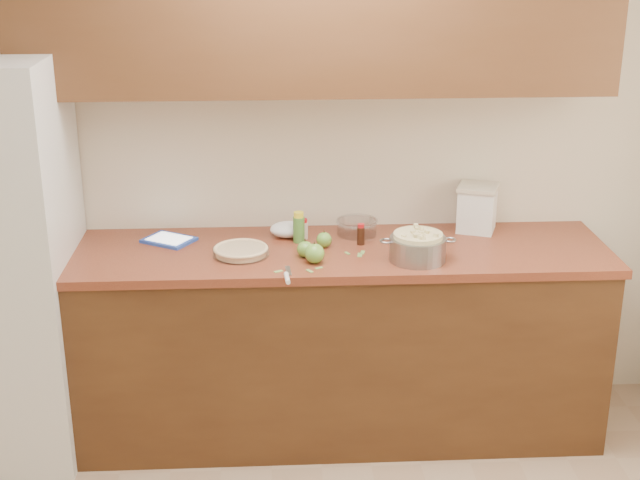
{
  "coord_description": "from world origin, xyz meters",
  "views": [
    {
      "loc": [
        -0.19,
        -2.28,
        2.32
      ],
      "look_at": [
        0.01,
        1.43,
        0.98
      ],
      "focal_mm": 50.0,
      "sensor_mm": 36.0,
      "label": 1
    }
  ],
  "objects": [
    {
      "name": "cinnamon_shaker",
      "position": [
        -0.06,
        1.61,
        0.97
      ],
      "size": [
        0.04,
        0.04,
        0.1
      ],
      "rotation": [
        0.0,
        0.0,
        0.31
      ],
      "color": "beige",
      "rests_on": "counter_run"
    },
    {
      "name": "counter_run",
      "position": [
        0.0,
        1.48,
        0.46
      ],
      "size": [
        2.64,
        0.68,
        0.92
      ],
      "color": "#4D2D15",
      "rests_on": "ground"
    },
    {
      "name": "upper_cabinets",
      "position": [
        0.0,
        1.63,
        1.95
      ],
      "size": [
        2.6,
        0.34,
        0.7
      ],
      "primitive_type": "cube",
      "color": "#533019",
      "rests_on": "room_shell"
    },
    {
      "name": "paring_knife",
      "position": [
        -0.14,
        1.12,
        0.93
      ],
      "size": [
        0.03,
        0.21,
        0.02
      ],
      "rotation": [
        0.0,
        0.0,
        0.07
      ],
      "color": "gray",
      "rests_on": "counter_run"
    },
    {
      "name": "peel_e",
      "position": [
        0.13,
        1.41,
        0.92
      ],
      "size": [
        0.03,
        0.04,
        0.0
      ],
      "primitive_type": "cube",
      "rotation": [
        0.0,
        0.0,
        -1.13
      ],
      "color": "#85B658",
      "rests_on": "counter_run"
    },
    {
      "name": "flour_canister",
      "position": [
        0.77,
        1.69,
        1.03
      ],
      "size": [
        0.23,
        0.23,
        0.22
      ],
      "rotation": [
        0.0,
        0.0,
        -0.36
      ],
      "color": "white",
      "rests_on": "counter_run"
    },
    {
      "name": "vanilla_bottle",
      "position": [
        0.2,
        1.52,
        0.97
      ],
      "size": [
        0.03,
        0.03,
        0.1
      ],
      "rotation": [
        0.0,
        0.0,
        -0.19
      ],
      "color": "black",
      "rests_on": "counter_run"
    },
    {
      "name": "peel_c",
      "position": [
        -0.01,
        1.24,
        0.92
      ],
      "size": [
        0.04,
        0.03,
        0.0
      ],
      "primitive_type": "cube",
      "rotation": [
        0.0,
        0.0,
        0.46
      ],
      "color": "#85B658",
      "rests_on": "counter_run"
    },
    {
      "name": "colander",
      "position": [
        0.43,
        1.31,
        0.98
      ],
      "size": [
        0.33,
        0.25,
        0.12
      ],
      "rotation": [
        0.0,
        0.0,
        -0.32
      ],
      "color": "gray",
      "rests_on": "counter_run"
    },
    {
      "name": "peel_b",
      "position": [
        -0.05,
        1.2,
        0.92
      ],
      "size": [
        0.03,
        0.04,
        0.0
      ],
      "primitive_type": "cube",
      "rotation": [
        0.0,
        0.0,
        2.11
      ],
      "color": "#85B658",
      "rests_on": "counter_run"
    },
    {
      "name": "peel_a",
      "position": [
        0.18,
        1.38,
        0.92
      ],
      "size": [
        0.03,
        0.05,
        0.0
      ],
      "primitive_type": "cube",
      "rotation": [
        0.0,
        0.0,
        1.43
      ],
      "color": "#85B658",
      "rests_on": "counter_run"
    },
    {
      "name": "tablet",
      "position": [
        -0.68,
        1.61,
        0.93
      ],
      "size": [
        0.27,
        0.25,
        0.02
      ],
      "rotation": [
        0.0,
        0.0,
        -0.55
      ],
      "color": "#2548B5",
      "rests_on": "counter_run"
    },
    {
      "name": "paper_towel",
      "position": [
        -0.13,
        1.65,
        0.96
      ],
      "size": [
        0.2,
        0.18,
        0.07
      ],
      "primitive_type": "ellipsoid",
      "rotation": [
        0.0,
        0.0,
        0.32
      ],
      "color": "white",
      "rests_on": "counter_run"
    },
    {
      "name": "lemon_bottle",
      "position": [
        -0.08,
        1.57,
        0.99
      ],
      "size": [
        0.05,
        0.05,
        0.14
      ],
      "rotation": [
        0.0,
        0.0,
        0.34
      ],
      "color": "#4C8C38",
      "rests_on": "counter_run"
    },
    {
      "name": "apple_front",
      "position": [
        -0.02,
        1.3,
        0.96
      ],
      "size": [
        0.09,
        0.09,
        0.1
      ],
      "color": "#639D36",
      "rests_on": "counter_run"
    },
    {
      "name": "pie",
      "position": [
        -0.34,
        1.41,
        0.94
      ],
      "size": [
        0.25,
        0.25,
        0.04
      ],
      "rotation": [
        0.0,
        0.0,
        -0.12
      ],
      "color": "silver",
      "rests_on": "counter_run"
    },
    {
      "name": "apple_left",
      "position": [
        -0.06,
        1.38,
        0.96
      ],
      "size": [
        0.07,
        0.07,
        0.08
      ],
      "color": "#639D36",
      "rests_on": "counter_run"
    },
    {
      "name": "peel_f",
      "position": [
        0.2,
        1.41,
        0.92
      ],
      "size": [
        0.03,
        0.05,
        0.0
      ],
      "primitive_type": "cube",
      "rotation": [
        0.0,
        0.0,
        1.33
      ],
      "color": "#85B658",
      "rests_on": "counter_run"
    },
    {
      "name": "room_shell",
      "position": [
        0.0,
        0.0,
        1.3
      ],
      "size": [
        3.6,
        3.6,
        3.6
      ],
      "color": "tan",
      "rests_on": "ground"
    },
    {
      "name": "mixing_bowl",
      "position": [
        0.2,
        1.66,
        0.96
      ],
      "size": [
        0.2,
        0.2,
        0.07
      ],
      "rotation": [
        0.0,
        0.0,
        0.1
      ],
      "color": "silver",
      "rests_on": "counter_run"
    },
    {
      "name": "peel_d",
      "position": [
        -0.18,
        1.21,
        0.92
      ],
      "size": [
        0.04,
        0.03,
        0.0
      ],
      "primitive_type": "cube",
      "rotation": [
        0.0,
        0.0,
        -2.61
      ],
      "color": "#85B658",
      "rests_on": "counter_run"
    },
    {
      "name": "apple_center",
      "position": [
        0.03,
        1.5,
        0.96
      ],
      "size": [
        0.07,
        0.07,
        0.08
      ],
      "color": "#639D36",
      "rests_on": "counter_run"
    }
  ]
}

